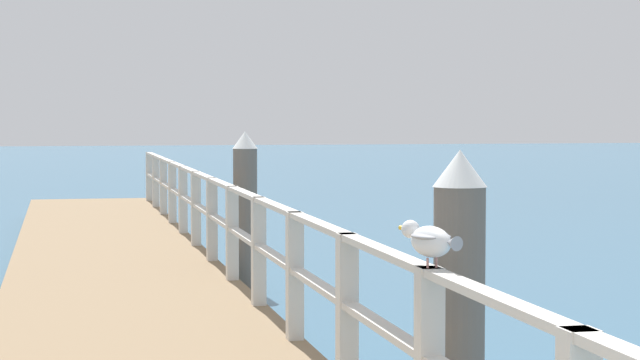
{
  "coord_description": "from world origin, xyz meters",
  "views": [
    {
      "loc": [
        -0.6,
        -1.21,
        2.05
      ],
      "look_at": [
        1.79,
        9.56,
        1.45
      ],
      "focal_mm": 65.81,
      "sensor_mm": 36.0,
      "label": 1
    }
  ],
  "objects": [
    {
      "name": "pier_deck",
      "position": [
        0.0,
        11.54,
        0.18
      ],
      "size": [
        2.39,
        23.07,
        0.36
      ],
      "primitive_type": "cube",
      "color": "#846B4C",
      "rests_on": "ground_plane"
    },
    {
      "name": "pier_railing",
      "position": [
        1.11,
        11.54,
        0.96
      ],
      "size": [
        0.12,
        21.59,
        0.97
      ],
      "color": "beige",
      "rests_on": "pier_deck"
    },
    {
      "name": "dock_piling_near",
      "position": [
        1.49,
        4.76,
        0.94
      ],
      "size": [
        0.29,
        0.29,
        1.87
      ],
      "color": "#6B6056",
      "rests_on": "ground_plane"
    },
    {
      "name": "dock_piling_far",
      "position": [
        1.49,
        12.27,
        0.94
      ],
      "size": [
        0.29,
        0.29,
        1.87
      ],
      "color": "#6B6056",
      "rests_on": "ground_plane"
    },
    {
      "name": "seagull_foreground",
      "position": [
        1.11,
        4.1,
        1.46
      ],
      "size": [
        0.23,
        0.47,
        0.21
      ],
      "rotation": [
        0.0,
        0.0,
        0.29
      ],
      "color": "white",
      "rests_on": "pier_railing"
    }
  ]
}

